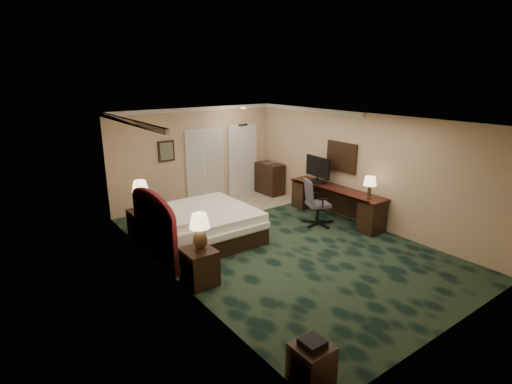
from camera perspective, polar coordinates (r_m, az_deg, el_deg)
floor at (r=8.76m, az=3.54°, el=-7.52°), size 5.00×7.50×0.00m
ceiling at (r=8.05m, az=3.89°, el=10.32°), size 5.00×7.50×0.00m
wall_back at (r=11.36m, az=-8.54°, el=5.08°), size 5.00×0.00×2.70m
wall_front at (r=6.09m, az=27.07°, el=-6.70°), size 5.00×0.00×2.70m
wall_left at (r=7.03m, az=-12.15°, el=-2.21°), size 0.00×7.50×2.70m
wall_right at (r=10.05m, az=14.74°, el=3.23°), size 0.00×7.50×2.70m
crown_molding at (r=8.06m, az=3.88°, el=9.96°), size 5.00×7.50×0.10m
tile_patch at (r=11.44m, az=-2.26°, el=-1.64°), size 3.20×1.70×0.01m
headboard at (r=8.14m, az=-14.42°, el=-4.62°), size 0.12×2.00×1.40m
entry_door at (r=12.17m, az=-1.94°, el=4.58°), size 1.02×0.06×2.18m
closet_doors at (r=11.50m, az=-7.28°, el=3.75°), size 1.20×0.06×2.10m
wall_art at (r=10.89m, az=-12.69°, el=5.72°), size 0.45×0.06×0.55m
wall_mirror at (r=10.36m, az=12.12°, el=4.93°), size 0.05×0.95×0.75m
bed at (r=8.89m, az=-7.91°, el=-4.82°), size 2.22×2.06×0.70m
nightstand_near at (r=7.17m, az=-8.11°, el=-10.52°), size 0.52×0.59×0.65m
nightstand_far at (r=9.49m, az=-16.09°, el=-4.27°), size 0.49×0.56×0.61m
lamp_near at (r=6.89m, az=-8.02°, el=-5.70°), size 0.39×0.39×0.66m
lamp_far at (r=9.27m, az=-16.13°, el=-0.50°), size 0.40×0.40×0.69m
bed_bench at (r=9.41m, az=-1.29°, el=-4.35°), size 0.69×1.33×0.43m
side_table at (r=5.25m, az=7.94°, el=-22.96°), size 0.44×0.44×0.48m
desk at (r=10.35m, az=11.24°, el=-1.59°), size 0.60×2.80×0.81m
tv at (r=10.58m, az=8.81°, el=3.16°), size 0.15×0.90×0.70m
desk_lamp at (r=9.51m, az=15.92°, el=0.66°), size 0.37×0.37×0.52m
desk_chair at (r=9.83m, az=8.87°, el=-1.44°), size 0.85×0.82×1.14m
minibar at (r=12.27m, az=1.96°, el=1.91°), size 0.50×0.90×0.95m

